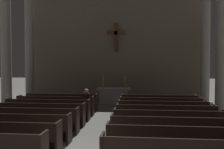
# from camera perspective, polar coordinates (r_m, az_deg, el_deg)

# --- Properties ---
(pew_left_row_3) EXTENTS (3.83, 0.50, 0.95)m
(pew_left_row_3) POSITION_cam_1_polar(r_m,az_deg,el_deg) (8.77, -22.04, -11.17)
(pew_left_row_3) COLOR black
(pew_left_row_3) RESTS_ON ground
(pew_left_row_4) EXTENTS (3.83, 0.50, 0.95)m
(pew_left_row_4) POSITION_cam_1_polar(r_m,az_deg,el_deg) (9.71, -19.05, -9.82)
(pew_left_row_4) COLOR black
(pew_left_row_4) RESTS_ON ground
(pew_left_row_5) EXTENTS (3.83, 0.50, 0.95)m
(pew_left_row_5) POSITION_cam_1_polar(r_m,az_deg,el_deg) (10.68, -16.61, -8.70)
(pew_left_row_5) COLOR black
(pew_left_row_5) RESTS_ON ground
(pew_left_row_6) EXTENTS (3.83, 0.50, 0.95)m
(pew_left_row_6) POSITION_cam_1_polar(r_m,az_deg,el_deg) (11.66, -14.60, -7.75)
(pew_left_row_6) COLOR black
(pew_left_row_6) RESTS_ON ground
(pew_left_row_7) EXTENTS (3.83, 0.50, 0.95)m
(pew_left_row_7) POSITION_cam_1_polar(r_m,az_deg,el_deg) (12.66, -12.90, -6.94)
(pew_left_row_7) COLOR black
(pew_left_row_7) RESTS_ON ground
(pew_left_row_8) EXTENTS (3.83, 0.50, 0.95)m
(pew_left_row_8) POSITION_cam_1_polar(r_m,az_deg,el_deg) (13.67, -11.46, -6.24)
(pew_left_row_8) COLOR black
(pew_left_row_8) RESTS_ON ground
(pew_right_row_2) EXTENTS (3.83, 0.50, 0.95)m
(pew_right_row_2) POSITION_cam_1_polar(r_m,az_deg,el_deg) (6.87, 15.37, -14.86)
(pew_right_row_2) COLOR black
(pew_right_row_2) RESTS_ON ground
(pew_right_row_3) EXTENTS (3.83, 0.50, 0.95)m
(pew_right_row_3) POSITION_cam_1_polar(r_m,az_deg,el_deg) (7.89, 14.03, -12.59)
(pew_right_row_3) COLOR black
(pew_right_row_3) RESTS_ON ground
(pew_right_row_4) EXTENTS (3.83, 0.50, 0.95)m
(pew_right_row_4) POSITION_cam_1_polar(r_m,az_deg,el_deg) (8.93, 13.01, -10.83)
(pew_right_row_4) COLOR black
(pew_right_row_4) RESTS_ON ground
(pew_right_row_5) EXTENTS (3.83, 0.50, 0.95)m
(pew_right_row_5) POSITION_cam_1_polar(r_m,az_deg,el_deg) (9.97, 12.21, -9.44)
(pew_right_row_5) COLOR black
(pew_right_row_5) RESTS_ON ground
(pew_right_row_6) EXTENTS (3.83, 0.50, 0.95)m
(pew_right_row_6) POSITION_cam_1_polar(r_m,az_deg,el_deg) (11.01, 11.57, -8.31)
(pew_right_row_6) COLOR black
(pew_right_row_6) RESTS_ON ground
(pew_right_row_7) EXTENTS (3.83, 0.50, 0.95)m
(pew_right_row_7) POSITION_cam_1_polar(r_m,az_deg,el_deg) (12.06, 11.04, -7.38)
(pew_right_row_7) COLOR black
(pew_right_row_7) RESTS_ON ground
(pew_right_row_8) EXTENTS (3.83, 0.50, 0.95)m
(pew_right_row_8) POSITION_cam_1_polar(r_m,az_deg,el_deg) (13.12, 10.60, -6.59)
(pew_right_row_8) COLOR black
(pew_right_row_8) RESTS_ON ground
(column_left_third) EXTENTS (0.86, 0.86, 7.23)m
(column_left_third) POSITION_cam_1_polar(r_m,az_deg,el_deg) (14.80, -23.27, 6.11)
(column_left_third) COLOR #ADA89E
(column_left_third) RESTS_ON ground
(column_right_third) EXTENTS (0.86, 0.86, 7.23)m
(column_right_third) POSITION_cam_1_polar(r_m,az_deg,el_deg) (13.65, 23.98, 6.44)
(column_right_third) COLOR #ADA89E
(column_right_third) RESTS_ON ground
(column_left_fourth) EXTENTS (0.86, 0.86, 7.23)m
(column_left_fourth) POSITION_cam_1_polar(r_m,az_deg,el_deg) (17.48, -18.49, 5.57)
(column_left_fourth) COLOR #ADA89E
(column_left_fourth) RESTS_ON ground
(column_right_fourth) EXTENTS (0.86, 0.86, 7.23)m
(column_right_fourth) POSITION_cam_1_polar(r_m,az_deg,el_deg) (16.52, 20.70, 5.73)
(column_right_fourth) COLOR #ADA89E
(column_right_fourth) RESTS_ON ground
(altar) EXTENTS (2.20, 0.90, 1.01)m
(altar) POSITION_cam_1_polar(r_m,az_deg,el_deg) (15.85, 0.44, -4.81)
(altar) COLOR #A8A399
(altar) RESTS_ON ground
(candlestick_left) EXTENTS (0.16, 0.16, 0.80)m
(candlestick_left) POSITION_cam_1_polar(r_m,az_deg,el_deg) (15.86, -2.08, -2.13)
(candlestick_left) COLOR #B79338
(candlestick_left) RESTS_ON altar
(candlestick_right) EXTENTS (0.16, 0.16, 0.80)m
(candlestick_right) POSITION_cam_1_polar(r_m,az_deg,el_deg) (15.73, 2.98, -2.17)
(candlestick_right) COLOR #B79338
(candlestick_right) RESTS_ON altar
(apse_with_cross) EXTENTS (12.30, 0.48, 7.98)m
(apse_with_cross) POSITION_cam_1_polar(r_m,az_deg,el_deg) (17.54, 0.97, 7.20)
(apse_with_cross) COLOR gray
(apse_with_cross) RESTS_ON ground
(lone_worshipper) EXTENTS (0.32, 0.43, 1.32)m
(lone_worshipper) POSITION_cam_1_polar(r_m,az_deg,el_deg) (12.26, -5.85, -6.18)
(lone_worshipper) COLOR #26262B
(lone_worshipper) RESTS_ON ground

